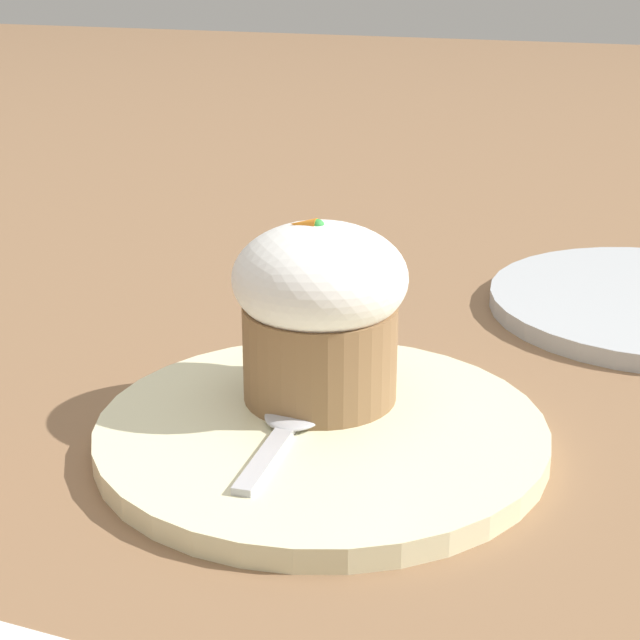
{
  "coord_description": "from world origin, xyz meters",
  "views": [
    {
      "loc": [
        -0.15,
        0.49,
        0.27
      ],
      "look_at": [
        0.01,
        -0.03,
        0.06
      ],
      "focal_mm": 60.0,
      "sensor_mm": 36.0,
      "label": 1
    }
  ],
  "objects": [
    {
      "name": "ground_plane",
      "position": [
        0.0,
        0.0,
        0.0
      ],
      "size": [
        4.0,
        4.0,
        0.0
      ],
      "primitive_type": "plane",
      "color": "#846042"
    },
    {
      "name": "spoon",
      "position": [
        0.01,
        0.01,
        0.02
      ],
      "size": [
        0.03,
        0.11,
        0.01
      ],
      "color": "#B7B7BC",
      "rests_on": "dessert_plate"
    },
    {
      "name": "carrot_cake",
      "position": [
        0.01,
        -0.03,
        0.07
      ],
      "size": [
        0.1,
        0.1,
        0.1
      ],
      "color": "olive",
      "rests_on": "dessert_plate"
    },
    {
      "name": "dessert_plate",
      "position": [
        0.0,
        0.0,
        0.01
      ],
      "size": [
        0.24,
        0.24,
        0.01
      ],
      "color": "beige",
      "rests_on": "ground_plane"
    }
  ]
}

